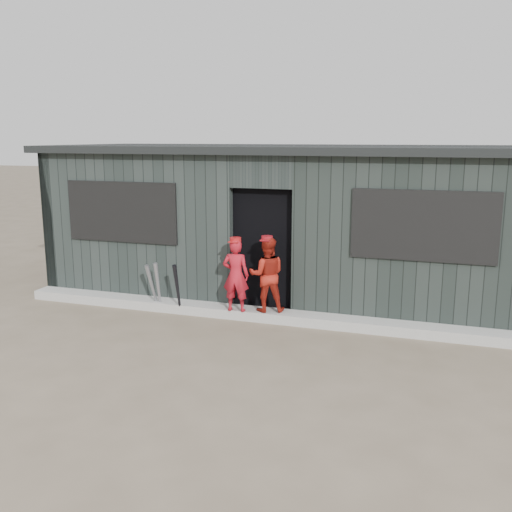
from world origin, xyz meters
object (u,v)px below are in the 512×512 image
(bat_right, at_px, (178,290))
(player_red_left, at_px, (236,275))
(bat_left, at_px, (158,287))
(player_grey_back, at_px, (285,271))
(dugout, at_px, (286,222))
(player_red_right, at_px, (267,275))
(bat_mid, at_px, (152,288))

(bat_right, bearing_deg, player_red_left, 5.13)
(bat_left, distance_m, player_grey_back, 2.05)
(player_red_left, bearing_deg, dugout, -103.88)
(bat_left, bearing_deg, dugout, 48.53)
(player_red_left, bearing_deg, player_grey_back, -133.95)
(player_red_right, xyz_separation_m, player_grey_back, (0.13, 0.58, -0.07))
(dugout, bearing_deg, player_red_left, -98.73)
(bat_left, height_order, player_grey_back, player_grey_back)
(bat_right, bearing_deg, dugout, 57.46)
(player_grey_back, distance_m, dugout, 1.32)
(bat_mid, xyz_separation_m, player_grey_back, (2.01, 0.71, 0.26))
(bat_right, xyz_separation_m, player_red_left, (0.94, 0.08, 0.28))
(bat_left, relative_size, player_grey_back, 0.63)
(bat_left, distance_m, bat_right, 0.40)
(bat_mid, height_order, player_grey_back, player_grey_back)
(bat_left, height_order, bat_right, bat_right)
(bat_right, distance_m, player_red_left, 0.99)
(bat_mid, bearing_deg, bat_right, -10.55)
(player_red_right, bearing_deg, bat_left, -14.12)
(player_grey_back, bearing_deg, dugout, -62.66)
(bat_mid, xyz_separation_m, player_red_right, (1.88, 0.14, 0.33))
(player_red_left, bearing_deg, player_red_right, -167.56)
(bat_left, xyz_separation_m, bat_mid, (-0.10, -0.00, -0.02))
(bat_left, xyz_separation_m, player_red_right, (1.78, 0.13, 0.31))
(player_grey_back, bearing_deg, bat_right, 40.25)
(bat_mid, height_order, player_red_left, player_red_left)
(bat_mid, relative_size, dugout, 0.10)
(bat_right, xyz_separation_m, dugout, (1.22, 1.92, 0.86))
(player_red_right, bearing_deg, bat_mid, -14.28)
(player_grey_back, xyz_separation_m, dugout, (-0.30, 1.11, 0.64))
(player_red_right, height_order, player_grey_back, player_grey_back)
(bat_mid, relative_size, bat_right, 0.94)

